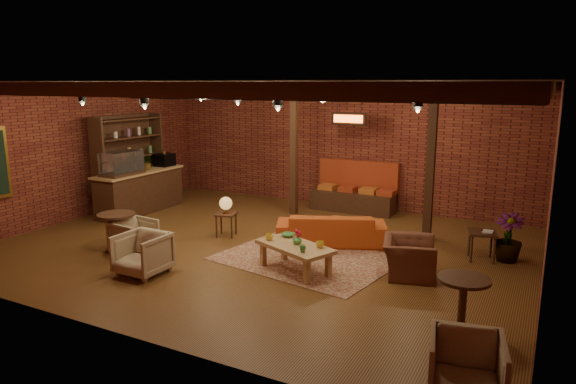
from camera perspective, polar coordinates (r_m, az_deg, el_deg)
The scene contains 28 objects.
floor at distance 10.27m, azimuth -2.95°, elevation -6.01°, with size 10.00×10.00×0.00m, color #381F0E.
ceiling at distance 9.77m, azimuth -3.15°, elevation 12.14°, with size 10.00×8.00×0.02m, color black.
wall_back at distance 13.46m, azimuth 5.66°, elevation 5.23°, with size 10.00×0.02×3.20m, color maroon.
wall_front at distance 6.83m, azimuth -20.34°, elevation -2.07°, with size 10.00×0.02×3.20m, color maroon.
wall_left at distance 13.14m, azimuth -22.24°, elevation 4.23°, with size 0.02×8.00×3.20m, color maroon.
wall_right at distance 8.56m, azimuth 27.19°, elevation 0.07°, with size 0.02×8.00×3.20m, color maroon.
ceiling_beams at distance 9.77m, azimuth -3.14°, elevation 11.44°, with size 9.80×6.40×0.22m, color #331911, non-canonical shape.
ceiling_pipe at distance 11.18m, azimuth 1.11°, elevation 10.34°, with size 0.12×0.12×9.60m, color black.
post_left at distance 12.44m, azimuth 0.66°, elevation 4.73°, with size 0.16×0.16×3.20m, color #331911.
post_right at distance 10.75m, azimuth 15.57°, elevation 3.15°, with size 0.16×0.16×3.20m, color #331911.
service_counter at distance 13.29m, azimuth -16.17°, elevation 1.23°, with size 0.80×2.50×1.60m, color #331911, non-canonical shape.
plant_counter at distance 13.29m, azimuth -15.37°, elevation 3.12°, with size 0.35×0.39×0.30m, color #337F33.
shelving_hutch at distance 13.57m, azimuth -17.21°, elevation 3.10°, with size 0.52×2.00×2.40m, color #331911, non-canonical shape.
banquette at distance 13.01m, azimuth 7.27°, elevation 0.05°, with size 2.10×0.70×1.00m, color #9B3319, non-canonical shape.
service_sign at distance 12.34m, azimuth 6.76°, elevation 8.09°, with size 0.86×0.06×0.30m, color #E55A16.
ceiling_spotlights at distance 9.78m, azimuth -3.13°, elevation 10.15°, with size 6.40×4.40×0.28m, color black, non-canonical shape.
rug at distance 9.54m, azimuth 2.11°, elevation -7.39°, with size 3.05×2.33×0.01m, color maroon.
sofa at distance 10.35m, azimuth 4.81°, elevation -4.07°, with size 2.16×0.85×0.63m, color #AD4218.
coffee_table at distance 8.82m, azimuth 0.75°, elevation -6.18°, with size 1.54×1.16×0.72m.
side_table_lamp at distance 10.80m, azimuth -6.93°, elevation -1.60°, with size 0.51×0.51×0.85m.
round_table_left at distance 10.38m, azimuth -18.49°, elevation -3.57°, with size 0.71×0.71×0.74m.
armchair_a at distance 10.18m, azimuth -16.77°, elevation -4.57°, with size 0.70×0.65×0.72m, color beige.
armchair_b at distance 9.02m, azimuth -15.89°, elevation -6.41°, with size 0.76×0.72×0.79m, color beige.
armchair_right at distance 8.85m, azimuth 13.31°, elevation -6.42°, with size 0.97×0.63×0.85m, color brown.
side_table_book at distance 9.98m, azimuth 20.79°, elevation -4.35°, with size 0.59×0.59×0.56m.
round_table_right at distance 6.99m, azimuth 18.85°, elevation -10.98°, with size 0.66×0.66×0.77m.
armchair_far at distance 5.76m, azimuth 19.21°, elevation -17.71°, with size 0.73×0.69×0.76m, color beige.
plant_tall at distance 9.90m, azimuth 23.69°, elevation 0.29°, with size 1.50×1.50×2.67m, color #4C7F4C.
Camera 1 is at (4.97, -8.41, 3.17)m, focal length 32.00 mm.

